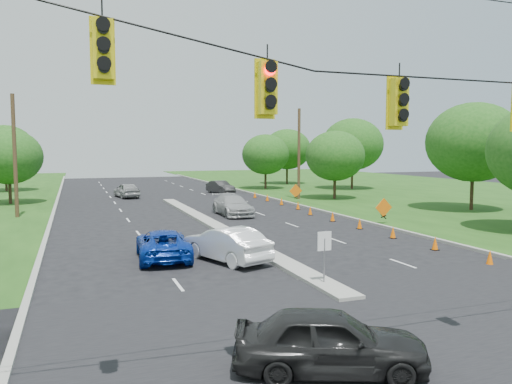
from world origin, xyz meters
name	(u,v)px	position (x,y,z in m)	size (l,w,h in m)	color
ground	(435,348)	(0.00, 0.00, 0.00)	(160.00, 160.00, 0.00)	black
cross_street	(435,348)	(0.00, 0.00, 0.00)	(160.00, 14.00, 0.02)	black
curb_left	(53,216)	(-10.10, 30.00, 0.00)	(0.25, 110.00, 0.16)	gray
curb_right	(298,206)	(10.10, 30.00, 0.00)	(0.25, 110.00, 0.16)	gray
median	(215,227)	(0.00, 21.00, 0.00)	(1.00, 34.00, 0.18)	gray
median_sign	(324,248)	(0.00, 6.00, 1.46)	(0.55, 0.06, 2.05)	gray
signal_span	(469,153)	(-0.05, -1.00, 4.97)	(25.60, 0.32, 9.00)	#422D1C
utility_pole_far_left	(15,156)	(-12.50, 30.00, 4.50)	(0.28, 0.28, 9.00)	#422D1C
utility_pole_far_right	(299,154)	(12.50, 35.00, 4.50)	(0.28, 0.28, 9.00)	#422D1C
cone_1	(490,258)	(8.35, 6.50, 0.35)	(0.32, 0.32, 0.70)	#F56203
cone_2	(435,243)	(8.35, 10.00, 0.35)	(0.32, 0.32, 0.70)	#F56203
cone_3	(393,232)	(8.35, 13.50, 0.35)	(0.32, 0.32, 0.70)	#F56203
cone_4	(360,223)	(8.35, 17.00, 0.35)	(0.32, 0.32, 0.70)	#F56203
cone_5	(333,216)	(8.35, 20.50, 0.35)	(0.32, 0.32, 0.70)	#F56203
cone_6	(310,211)	(8.35, 24.00, 0.35)	(0.32, 0.32, 0.70)	#F56203
cone_7	(298,205)	(8.95, 27.50, 0.35)	(0.32, 0.32, 0.70)	#F56203
cone_8	(282,201)	(8.95, 31.00, 0.35)	(0.32, 0.32, 0.70)	#F56203
cone_9	(267,198)	(8.95, 34.50, 0.35)	(0.32, 0.32, 0.70)	#F56203
cone_10	(255,194)	(8.95, 38.00, 0.35)	(0.32, 0.32, 0.70)	#F56203
work_sign_1	(384,208)	(10.80, 18.00, 1.09)	(1.27, 0.58, 1.37)	black
work_sign_2	(296,191)	(10.80, 32.00, 1.09)	(1.27, 0.58, 1.37)	black
tree_5	(9,157)	(-14.00, 40.00, 4.34)	(5.88, 5.88, 6.86)	black
tree_6	(5,149)	(-16.00, 55.00, 4.96)	(6.72, 6.72, 7.84)	black
tree_8	(474,142)	(22.00, 22.00, 5.58)	(7.56, 7.56, 8.82)	black
tree_9	(335,156)	(16.00, 34.00, 4.34)	(5.88, 5.88, 6.86)	black
tree_10	(353,144)	(24.00, 44.00, 5.58)	(7.56, 7.56, 8.82)	black
tree_11	(287,149)	(20.00, 55.00, 4.96)	(6.72, 6.72, 7.84)	black
tree_12	(266,154)	(14.00, 48.00, 4.34)	(5.88, 5.88, 6.86)	black
black_sedan	(330,341)	(-3.21, -0.33, 0.74)	(1.76, 4.36, 1.49)	black
white_sedan	(226,244)	(-2.16, 11.27, 0.78)	(1.65, 4.72, 1.55)	white
blue_pickup	(163,244)	(-4.78, 12.68, 0.68)	(2.26, 4.91, 1.36)	#0A2FA2
silver_car_far	(233,205)	(2.76, 25.99, 0.76)	(2.14, 5.27, 1.53)	#A2A2A2
silver_car_oncoming	(127,190)	(-3.43, 42.77, 0.77)	(1.83, 4.55, 1.55)	#949494
dark_car_receding	(220,187)	(7.00, 44.06, 0.72)	(1.52, 4.35, 1.43)	#242424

